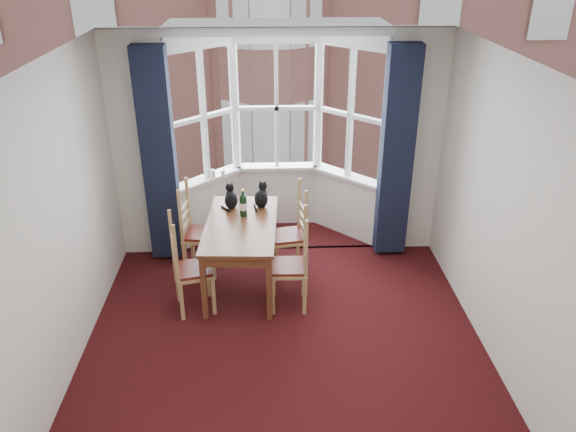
{
  "coord_description": "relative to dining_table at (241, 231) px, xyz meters",
  "views": [
    {
      "loc": [
        -0.16,
        -4.25,
        3.67
      ],
      "look_at": [
        0.07,
        1.05,
        1.05
      ],
      "focal_mm": 35.0,
      "sensor_mm": 36.0,
      "label": 1
    }
  ],
  "objects": [
    {
      "name": "chair_left_near",
      "position": [
        -0.59,
        -0.49,
        -0.23
      ],
      "size": [
        0.49,
        0.51,
        0.92
      ],
      "color": "tan",
      "rests_on": "floor"
    },
    {
      "name": "curtain_left",
      "position": [
        -0.97,
        0.67,
        0.65
      ],
      "size": [
        0.38,
        0.22,
        2.6
      ],
      "primitive_type": "cube",
      "color": "#151B31",
      "rests_on": "floor"
    },
    {
      "name": "cat_right",
      "position": [
        0.23,
        0.43,
        0.22
      ],
      "size": [
        0.22,
        0.26,
        0.32
      ],
      "color": "black",
      "rests_on": "dining_table"
    },
    {
      "name": "tenement_building",
      "position": [
        0.45,
        12.61,
        0.9
      ],
      "size": [
        18.4,
        7.8,
        15.2
      ],
      "color": "#9B5B50",
      "rests_on": "street"
    },
    {
      "name": "wall_back_pier_right",
      "position": [
        2.1,
        0.85,
        0.7
      ],
      "size": [
        0.7,
        0.12,
        2.8
      ],
      "primitive_type": "cube",
      "color": "silver",
      "rests_on": "floor"
    },
    {
      "name": "ceiling",
      "position": [
        0.45,
        -1.4,
        2.1
      ],
      "size": [
        4.5,
        4.5,
        0.0
      ],
      "primitive_type": "plane",
      "rotation": [
        3.14,
        0.0,
        0.0
      ],
      "color": "white",
      "rests_on": "floor"
    },
    {
      "name": "wall_back_pier_left",
      "position": [
        -1.2,
        0.85,
        0.7
      ],
      "size": [
        0.7,
        0.12,
        2.8
      ],
      "primitive_type": "cube",
      "color": "silver",
      "rests_on": "floor"
    },
    {
      "name": "wine_bottle",
      "position": [
        0.03,
        0.19,
        0.24
      ],
      "size": [
        0.08,
        0.08,
        0.33
      ],
      "color": "black",
      "rests_on": "dining_table"
    },
    {
      "name": "curtain_right",
      "position": [
        1.87,
        0.67,
        0.65
      ],
      "size": [
        0.38,
        0.22,
        2.6
      ],
      "primitive_type": "cube",
      "color": "#151B31",
      "rests_on": "floor"
    },
    {
      "name": "candle_short",
      "position": [
        -0.27,
        1.23,
        0.21
      ],
      "size": [
        0.06,
        0.06,
        0.09
      ],
      "primitive_type": "cylinder",
      "color": "white",
      "rests_on": "bay_window"
    },
    {
      "name": "wall_right",
      "position": [
        2.45,
        -1.4,
        0.7
      ],
      "size": [
        0.0,
        4.5,
        4.5
      ],
      "primitive_type": "plane",
      "rotation": [
        1.57,
        0.0,
        -1.57
      ],
      "color": "silver",
      "rests_on": "floor"
    },
    {
      "name": "chair_right_near",
      "position": [
        0.61,
        -0.46,
        -0.23
      ],
      "size": [
        0.41,
        0.43,
        0.92
      ],
      "color": "tan",
      "rests_on": "floor"
    },
    {
      "name": "wall_left",
      "position": [
        -1.55,
        -1.4,
        0.7
      ],
      "size": [
        0.0,
        4.5,
        4.5
      ],
      "primitive_type": "plane",
      "rotation": [
        1.57,
        0.0,
        1.57
      ],
      "color": "silver",
      "rests_on": "floor"
    },
    {
      "name": "candle_tall",
      "position": [
        -0.4,
        1.2,
        0.22
      ],
      "size": [
        0.06,
        0.06,
        0.1
      ],
      "primitive_type": "cylinder",
      "color": "white",
      "rests_on": "bay_window"
    },
    {
      "name": "street",
      "position": [
        0.45,
        30.85,
        -6.7
      ],
      "size": [
        80.0,
        80.0,
        0.0
      ],
      "primitive_type": "plane",
      "color": "#333335",
      "rests_on": "ground"
    },
    {
      "name": "chair_right_far",
      "position": [
        0.63,
        0.26,
        -0.23
      ],
      "size": [
        0.46,
        0.48,
        0.92
      ],
      "color": "tan",
      "rests_on": "floor"
    },
    {
      "name": "cat_left",
      "position": [
        -0.13,
        0.42,
        0.21
      ],
      "size": [
        0.19,
        0.24,
        0.3
      ],
      "color": "black",
      "rests_on": "dining_table"
    },
    {
      "name": "bay_window",
      "position": [
        0.45,
        1.35,
        0.7
      ],
      "size": [
        2.76,
        0.94,
        2.8
      ],
      "color": "white",
      "rests_on": "floor"
    },
    {
      "name": "dining_table",
      "position": [
        0.0,
        0.0,
        0.0
      ],
      "size": [
        0.87,
        1.51,
        0.8
      ],
      "color": "brown",
      "rests_on": "floor"
    },
    {
      "name": "chair_left_far",
      "position": [
        -0.59,
        0.35,
        -0.23
      ],
      "size": [
        0.45,
        0.47,
        0.92
      ],
      "color": "tan",
      "rests_on": "floor"
    },
    {
      "name": "floor",
      "position": [
        0.45,
        -1.4,
        -0.7
      ],
      "size": [
        4.5,
        4.5,
        0.0
      ],
      "primitive_type": "plane",
      "color": "black",
      "rests_on": "ground"
    }
  ]
}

